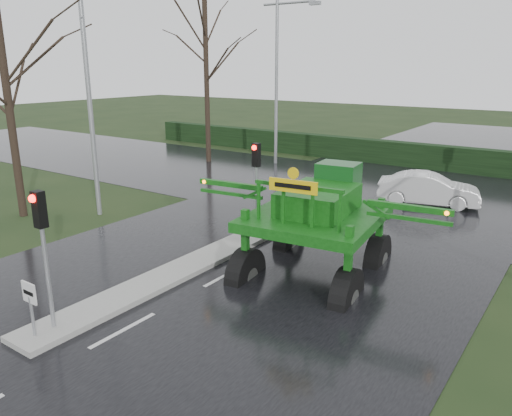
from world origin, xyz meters
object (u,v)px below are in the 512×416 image
Objects in this scene: white_sedan at (427,205)px; street_light_left_far at (281,68)px; street_light_left_near at (92,70)px; crop_sprayer at (249,208)px; traffic_signal_near at (42,231)px; keep_left_sign at (30,300)px; traffic_signal_mid at (256,169)px.

street_light_left_far is at bearing 52.69° from white_sedan.
crop_sprayer is at bearing -9.68° from street_light_left_near.
traffic_signal_near is at bearing 151.54° from white_sedan.
keep_left_sign is at bearing -90.00° from traffic_signal_near.
traffic_signal_mid is 0.44× the size of crop_sprayer.
street_light_left_far is 18.18m from crop_sprayer.
street_light_left_far is (0.00, 14.00, 0.00)m from street_light_left_near.
street_light_left_far is (-6.89, 12.51, 3.40)m from traffic_signal_mid.
traffic_signal_mid is at bearing 138.93° from white_sedan.
street_light_left_far reaches higher than white_sedan.
street_light_left_near is 1.26× the size of crop_sprayer.
traffic_signal_near is at bearing -90.00° from traffic_signal_mid.
white_sedan is (3.94, 17.08, -1.06)m from keep_left_sign.
street_light_left_far is at bearing 107.78° from keep_left_sign.
street_light_left_near is 14.00m from street_light_left_far.
traffic_signal_mid is at bearing 12.21° from street_light_left_near.
crop_sprayer reaches higher than white_sedan.
traffic_signal_near and traffic_signal_mid have the same top height.
traffic_signal_mid is 3.51m from crop_sprayer.
street_light_left_near reaches higher than keep_left_sign.
white_sedan is at bearing 72.48° from crop_sprayer.
street_light_left_far is at bearing 112.72° from crop_sprayer.
street_light_left_near is at bearing 132.59° from keep_left_sign.
keep_left_sign is 0.30× the size of white_sedan.
street_light_left_far is at bearing 118.86° from traffic_signal_mid.
traffic_signal_mid reaches higher than keep_left_sign.
keep_left_sign is 23.11m from street_light_left_far.
street_light_left_near is at bearing 116.38° from white_sedan.
keep_left_sign is at bearing -72.22° from street_light_left_far.
keep_left_sign is 0.14× the size of street_light_left_far.
traffic_signal_near is 8.50m from traffic_signal_mid.
crop_sprayer reaches higher than keep_left_sign.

